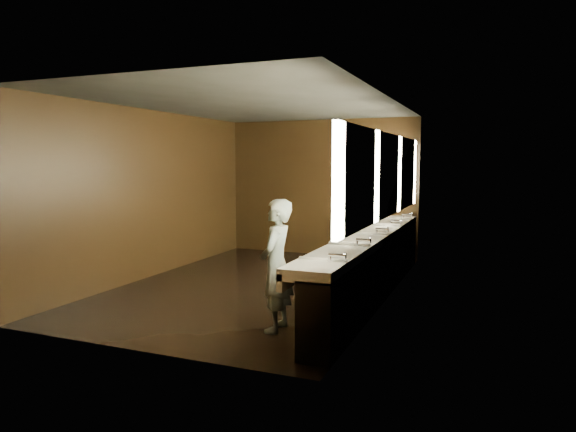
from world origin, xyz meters
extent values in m
plane|color=black|center=(0.00, 0.00, 0.00)|extent=(6.00, 6.00, 0.00)
cube|color=#2D2D2B|center=(0.00, 0.00, 2.80)|extent=(4.00, 6.00, 0.02)
cube|color=black|center=(0.00, 3.00, 1.40)|extent=(4.00, 0.02, 2.80)
cube|color=black|center=(0.00, -3.00, 1.40)|extent=(4.00, 0.02, 2.80)
cube|color=black|center=(-2.00, 0.00, 1.40)|extent=(0.02, 6.00, 2.80)
cube|color=black|center=(2.00, 0.00, 1.40)|extent=(0.02, 6.00, 2.80)
cube|color=black|center=(1.82, 0.00, 0.40)|extent=(0.36, 5.40, 0.81)
cube|color=white|center=(1.73, 0.00, 0.85)|extent=(0.55, 5.40, 0.12)
cube|color=white|center=(1.48, 0.00, 0.77)|extent=(0.06, 5.40, 0.18)
cylinder|color=silver|center=(1.91, -2.20, 0.99)|extent=(0.18, 0.04, 0.04)
cylinder|color=silver|center=(1.91, -1.10, 0.99)|extent=(0.18, 0.04, 0.04)
cylinder|color=silver|center=(1.91, 0.00, 0.99)|extent=(0.18, 0.04, 0.04)
cylinder|color=silver|center=(1.91, 1.10, 0.99)|extent=(0.18, 0.04, 0.04)
cylinder|color=silver|center=(1.91, 2.20, 0.99)|extent=(0.18, 0.04, 0.04)
cube|color=#FFF7C8|center=(1.97, -2.40, 1.75)|extent=(0.06, 0.22, 1.15)
cube|color=white|center=(1.99, -1.60, 1.75)|extent=(0.03, 1.32, 1.15)
cube|color=#FFF7C8|center=(1.97, -0.80, 1.75)|extent=(0.06, 0.23, 1.15)
cube|color=white|center=(1.99, 0.00, 1.75)|extent=(0.03, 1.32, 1.15)
cube|color=#FFF7C8|center=(1.97, 0.80, 1.75)|extent=(0.06, 0.23, 1.15)
cube|color=white|center=(1.99, 1.60, 1.75)|extent=(0.03, 1.32, 1.15)
cube|color=#FFF7C8|center=(1.97, 2.40, 1.75)|extent=(0.06, 0.22, 1.15)
imported|color=#97C6E1|center=(1.09, -1.86, 0.76)|extent=(0.41, 0.58, 1.52)
cylinder|color=black|center=(1.58, -1.84, 0.29)|extent=(0.42, 0.42, 0.58)
camera|label=1|loc=(3.38, -7.14, 1.93)|focal=32.00mm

